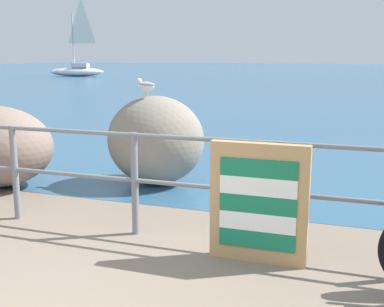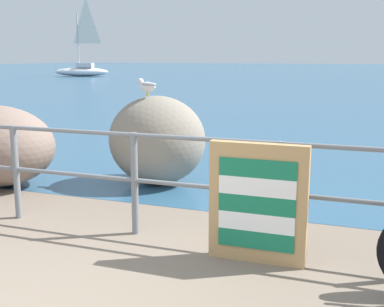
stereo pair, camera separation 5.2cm
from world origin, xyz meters
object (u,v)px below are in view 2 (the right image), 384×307
at_px(seagull, 147,86).
at_px(folded_deckchair_stack, 257,203).
at_px(breakwater_boulder_main, 157,140).
at_px(sailboat, 82,67).

bearing_deg(seagull, folded_deckchair_stack, 149.41).
relative_size(breakwater_boulder_main, seagull, 3.94).
relative_size(folded_deckchair_stack, breakwater_boulder_main, 0.77).
distance_m(breakwater_boulder_main, seagull, 0.76).
xyz_separation_m(folded_deckchair_stack, breakwater_boulder_main, (-1.87, 2.13, 0.09)).
relative_size(seagull, sailboat, 0.06).
height_order(folded_deckchair_stack, breakwater_boulder_main, breakwater_boulder_main).
height_order(seagull, sailboat, sailboat).
bearing_deg(folded_deckchair_stack, seagull, 133.76).
relative_size(folded_deckchair_stack, seagull, 3.04).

